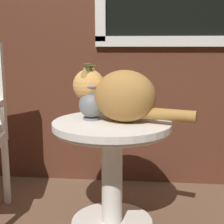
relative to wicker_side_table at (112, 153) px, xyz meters
The scene contains 3 objects.
wicker_side_table is the anchor object (origin of this frame).
cat 0.32m from the wicker_side_table, 21.67° to the left, with size 0.65×0.36×0.29m.
pewter_vase_with_ivy 0.30m from the wicker_side_table, 164.00° to the left, with size 0.14×0.14×0.30m.
Camera 1 is at (0.31, -1.63, 0.98)m, focal length 53.30 mm.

